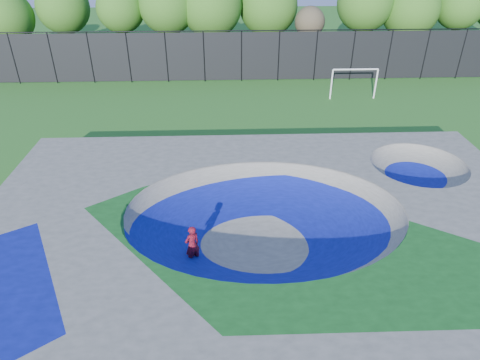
% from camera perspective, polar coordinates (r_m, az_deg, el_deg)
% --- Properties ---
extents(ground, '(120.00, 120.00, 0.00)m').
position_cam_1_polar(ground, '(17.46, 3.12, -8.08)').
color(ground, '#25661C').
rests_on(ground, ground).
extents(skate_deck, '(22.00, 14.00, 1.50)m').
position_cam_1_polar(skate_deck, '(17.00, 3.19, -6.11)').
color(skate_deck, gray).
rests_on(skate_deck, ground).
extents(skater, '(0.72, 0.67, 1.65)m').
position_cam_1_polar(skater, '(16.01, -6.38, -8.61)').
color(skater, red).
rests_on(skater, ground).
extents(skateboard, '(0.76, 0.63, 0.05)m').
position_cam_1_polar(skateboard, '(16.53, -6.22, -10.76)').
color(skateboard, black).
rests_on(skateboard, ground).
extents(soccer_goal, '(3.38, 0.12, 2.24)m').
position_cam_1_polar(soccer_goal, '(32.82, 15.02, 13.01)').
color(soccer_goal, white).
rests_on(soccer_goal, ground).
extents(fence, '(48.09, 0.09, 4.04)m').
position_cam_1_polar(fence, '(35.70, 0.21, 16.29)').
color(fence, black).
rests_on(fence, ground).
extents(treeline, '(52.81, 6.80, 8.02)m').
position_cam_1_polar(treeline, '(40.13, 0.97, 22.04)').
color(treeline, '#463323').
rests_on(treeline, ground).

